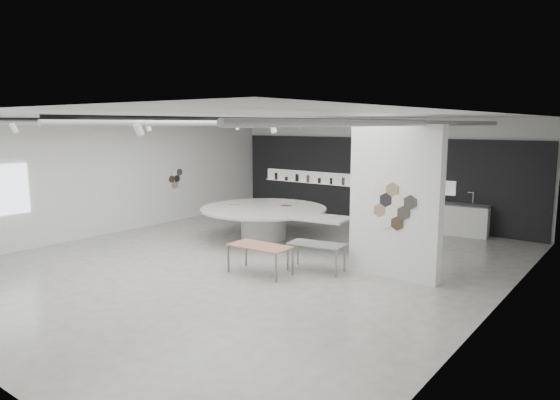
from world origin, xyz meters
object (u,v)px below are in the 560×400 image
Objects in this scene: display_island at (265,219)px; sample_table_stone at (316,246)px; kitchen_counter at (460,219)px; sample_table_wood at (260,248)px; partition_column at (395,202)px.

sample_table_stone is at bearing -37.98° from display_island.
sample_table_wood is at bearing -115.14° from kitchen_counter.
display_island is 3.50× the size of sample_table_wood.
sample_table_stone is (-1.71, -0.72, -1.17)m from partition_column.
kitchen_counter is at bearing 76.36° from sample_table_stone.
partition_column is at bearing 22.79° from sample_table_stone.
sample_table_wood is at bearing -132.19° from sample_table_stone.
kitchen_counter is at bearing 71.38° from sample_table_wood.
sample_table_wood is 1.40m from sample_table_stone.
kitchen_counter reaches higher than sample_table_stone.
sample_table_wood is at bearing -146.50° from partition_column.
partition_column is 5.15m from display_island.
partition_column is at bearing -94.52° from kitchen_counter.
kitchen_counter is (-0.19, 5.54, -1.29)m from partition_column.
partition_column reaches higher than sample_table_wood.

